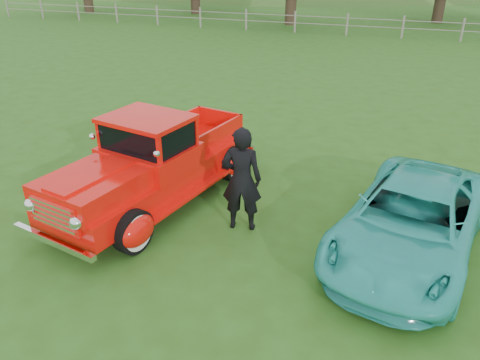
% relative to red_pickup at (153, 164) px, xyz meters
% --- Properties ---
extents(ground, '(140.00, 140.00, 0.00)m').
position_rel_red_pickup_xyz_m(ground, '(0.96, -1.26, -0.80)').
color(ground, '#2B5115').
rests_on(ground, ground).
extents(distant_hills, '(116.00, 60.00, 18.00)m').
position_rel_red_pickup_xyz_m(distant_hills, '(-3.12, 58.21, -5.34)').
color(distant_hills, '#356023').
rests_on(distant_hills, ground).
extents(fence_line, '(48.00, 0.12, 1.20)m').
position_rel_red_pickup_xyz_m(fence_line, '(0.96, 20.74, -0.19)').
color(fence_line, gray).
rests_on(fence_line, ground).
extents(red_pickup, '(2.97, 5.24, 1.78)m').
position_rel_red_pickup_xyz_m(red_pickup, '(0.00, 0.00, 0.00)').
color(red_pickup, black).
rests_on(red_pickup, ground).
extents(teal_sedan, '(2.88, 4.62, 1.19)m').
position_rel_red_pickup_xyz_m(teal_sedan, '(4.77, -0.20, -0.20)').
color(teal_sedan, '#2CB2A6').
rests_on(teal_sedan, ground).
extents(man, '(0.78, 0.59, 1.91)m').
position_rel_red_pickup_xyz_m(man, '(1.93, -0.37, 0.16)').
color(man, black).
rests_on(man, ground).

